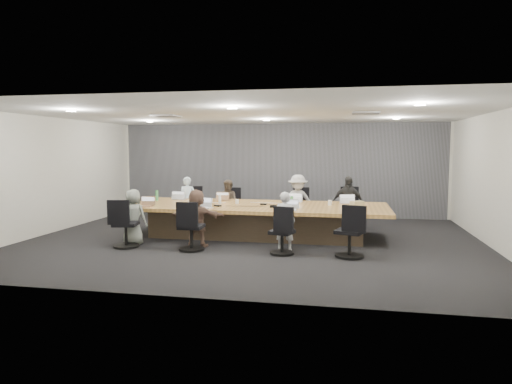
% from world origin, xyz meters
% --- Properties ---
extents(floor, '(10.00, 8.00, 0.00)m').
position_xyz_m(floor, '(0.00, 0.00, 0.00)').
color(floor, black).
rests_on(floor, ground).
extents(ceiling, '(10.00, 8.00, 0.00)m').
position_xyz_m(ceiling, '(0.00, 0.00, 2.80)').
color(ceiling, white).
rests_on(ceiling, wall_back).
extents(wall_back, '(10.00, 0.00, 2.80)m').
position_xyz_m(wall_back, '(0.00, 4.00, 1.40)').
color(wall_back, beige).
rests_on(wall_back, ground).
extents(wall_front, '(10.00, 0.00, 2.80)m').
position_xyz_m(wall_front, '(0.00, -4.00, 1.40)').
color(wall_front, beige).
rests_on(wall_front, ground).
extents(wall_left, '(0.00, 8.00, 2.80)m').
position_xyz_m(wall_left, '(-5.00, 0.00, 1.40)').
color(wall_left, beige).
rests_on(wall_left, ground).
extents(wall_right, '(0.00, 8.00, 2.80)m').
position_xyz_m(wall_right, '(5.00, 0.00, 1.40)').
color(wall_right, beige).
rests_on(wall_right, ground).
extents(curtain, '(9.80, 0.04, 2.80)m').
position_xyz_m(curtain, '(0.00, 3.92, 1.40)').
color(curtain, slate).
rests_on(curtain, ground).
extents(conference_table, '(6.00, 2.20, 0.74)m').
position_xyz_m(conference_table, '(0.00, 0.50, 0.40)').
color(conference_table, brown).
rests_on(conference_table, ground).
extents(chair_0, '(0.58, 0.58, 0.77)m').
position_xyz_m(chair_0, '(-2.18, 2.20, 0.39)').
color(chair_0, black).
rests_on(chair_0, ground).
extents(chair_1, '(0.54, 0.54, 0.74)m').
position_xyz_m(chair_1, '(-1.01, 2.20, 0.37)').
color(chair_1, black).
rests_on(chair_1, ground).
extents(chair_2, '(0.62, 0.62, 0.81)m').
position_xyz_m(chair_2, '(0.82, 2.20, 0.40)').
color(chair_2, black).
rests_on(chair_2, ground).
extents(chair_3, '(0.70, 0.70, 0.87)m').
position_xyz_m(chair_3, '(2.08, 2.20, 0.44)').
color(chair_3, black).
rests_on(chair_3, ground).
extents(chair_4, '(0.65, 0.65, 0.82)m').
position_xyz_m(chair_4, '(-2.43, -1.20, 0.41)').
color(chair_4, black).
rests_on(chair_4, ground).
extents(chair_5, '(0.56, 0.56, 0.81)m').
position_xyz_m(chair_5, '(-1.01, -1.20, 0.40)').
color(chair_5, black).
rests_on(chair_5, ground).
extents(chair_6, '(0.60, 0.60, 0.73)m').
position_xyz_m(chair_6, '(0.83, -1.20, 0.37)').
color(chair_6, black).
rests_on(chair_6, ground).
extents(chair_7, '(0.70, 0.70, 0.83)m').
position_xyz_m(chair_7, '(2.11, -1.20, 0.41)').
color(chair_7, black).
rests_on(chair_7, ground).
extents(person_0, '(0.48, 0.33, 1.28)m').
position_xyz_m(person_0, '(-2.18, 1.85, 0.64)').
color(person_0, silver).
rests_on(person_0, ground).
extents(laptop_0, '(0.37, 0.27, 0.02)m').
position_xyz_m(laptop_0, '(-2.18, 1.30, 0.75)').
color(laptop_0, '#B2B2B7').
rests_on(laptop_0, conference_table).
extents(person_1, '(0.64, 0.52, 1.22)m').
position_xyz_m(person_1, '(-1.01, 1.85, 0.61)').
color(person_1, '#4C4136').
rests_on(person_1, ground).
extents(laptop_1, '(0.36, 0.26, 0.02)m').
position_xyz_m(laptop_1, '(-1.01, 1.30, 0.75)').
color(laptop_1, '#8C6647').
rests_on(laptop_1, conference_table).
extents(person_2, '(0.99, 0.72, 1.37)m').
position_xyz_m(person_2, '(0.82, 1.85, 0.69)').
color(person_2, '#AAAAAA').
rests_on(person_2, ground).
extents(laptop_2, '(0.34, 0.24, 0.02)m').
position_xyz_m(laptop_2, '(0.82, 1.30, 0.75)').
color(laptop_2, '#B2B2B7').
rests_on(laptop_2, conference_table).
extents(person_3, '(0.84, 0.49, 1.35)m').
position_xyz_m(person_3, '(2.08, 1.85, 0.68)').
color(person_3, '#282828').
rests_on(person_3, ground).
extents(laptop_3, '(0.37, 0.28, 0.02)m').
position_xyz_m(laptop_3, '(2.08, 1.30, 0.75)').
color(laptop_3, '#B2B2B7').
rests_on(laptop_3, conference_table).
extents(person_4, '(0.58, 0.39, 1.18)m').
position_xyz_m(person_4, '(-2.43, -0.85, 0.59)').
color(person_4, gray).
rests_on(person_4, ground).
extents(laptop_4, '(0.36, 0.28, 0.02)m').
position_xyz_m(laptop_4, '(-2.43, -0.30, 0.75)').
color(laptop_4, '#8C6647').
rests_on(laptop_4, conference_table).
extents(person_5, '(1.15, 0.45, 1.21)m').
position_xyz_m(person_5, '(-1.01, -0.85, 0.61)').
color(person_5, brown).
rests_on(person_5, ground).
extents(laptop_5, '(0.36, 0.28, 0.02)m').
position_xyz_m(laptop_5, '(-1.01, -0.30, 0.75)').
color(laptop_5, '#B2B2B7').
rests_on(laptop_5, conference_table).
extents(person_6, '(0.45, 0.30, 1.19)m').
position_xyz_m(person_6, '(0.83, -0.85, 0.60)').
color(person_6, silver).
rests_on(person_6, ground).
extents(laptop_6, '(0.40, 0.31, 0.02)m').
position_xyz_m(laptop_6, '(0.83, -0.30, 0.75)').
color(laptop_6, '#B2B2B7').
rests_on(laptop_6, conference_table).
extents(bottle_green_left, '(0.08, 0.08, 0.26)m').
position_xyz_m(bottle_green_left, '(-2.65, 0.90, 0.87)').
color(bottle_green_left, '#47A25A').
rests_on(bottle_green_left, conference_table).
extents(bottle_green_right, '(0.07, 0.07, 0.23)m').
position_xyz_m(bottle_green_right, '(0.83, 0.39, 0.86)').
color(bottle_green_right, '#47A25A').
rests_on(bottle_green_right, conference_table).
extents(bottle_clear, '(0.07, 0.07, 0.21)m').
position_xyz_m(bottle_clear, '(-0.90, 0.54, 0.85)').
color(bottle_clear, silver).
rests_on(bottle_clear, conference_table).
extents(cup_white_far, '(0.09, 0.09, 0.10)m').
position_xyz_m(cup_white_far, '(-0.51, 0.67, 0.79)').
color(cup_white_far, white).
rests_on(cup_white_far, conference_table).
extents(cup_white_near, '(0.09, 0.09, 0.11)m').
position_xyz_m(cup_white_near, '(1.67, 0.79, 0.80)').
color(cup_white_near, white).
rests_on(cup_white_near, conference_table).
extents(mug_brown, '(0.09, 0.09, 0.11)m').
position_xyz_m(mug_brown, '(-2.60, 0.33, 0.80)').
color(mug_brown, brown).
rests_on(mug_brown, conference_table).
extents(mic_left, '(0.18, 0.15, 0.03)m').
position_xyz_m(mic_left, '(-0.82, 0.07, 0.76)').
color(mic_left, black).
rests_on(mic_left, conference_table).
extents(mic_right, '(0.16, 0.11, 0.03)m').
position_xyz_m(mic_right, '(0.15, 0.54, 0.76)').
color(mic_right, black).
rests_on(mic_right, conference_table).
extents(stapler, '(0.15, 0.06, 0.06)m').
position_xyz_m(stapler, '(0.45, 0.07, 0.77)').
color(stapler, black).
rests_on(stapler, conference_table).
extents(canvas_bag, '(0.32, 0.31, 0.15)m').
position_xyz_m(canvas_bag, '(2.27, 0.41, 0.81)').
color(canvas_bag, tan).
rests_on(canvas_bag, conference_table).
extents(snack_packet, '(0.19, 0.14, 0.04)m').
position_xyz_m(snack_packet, '(2.31, 0.43, 0.76)').
color(snack_packet, '#C7600A').
rests_on(snack_packet, conference_table).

